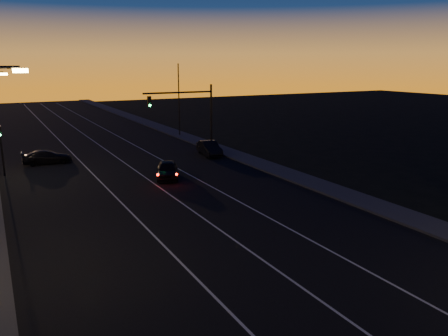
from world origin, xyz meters
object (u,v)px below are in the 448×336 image
lead_car (167,170)px  cross_car (47,157)px  signal_mast (189,108)px  right_car (209,148)px

lead_car → cross_car: 12.83m
signal_mast → cross_car: bearing=166.5°
signal_mast → cross_car: signal_mast is taller
lead_car → right_car: right_car is taller
right_car → cross_car: right_car is taller
lead_car → cross_car: bearing=127.7°
lead_car → cross_car: lead_car is taller
lead_car → right_car: 9.54m
cross_car → lead_car: bearing=-52.3°
signal_mast → lead_car: (-5.11, -7.03, -4.08)m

